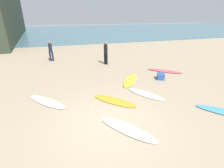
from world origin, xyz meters
name	(u,v)px	position (x,y,z in m)	size (l,w,h in m)	color
ground_plane	(108,121)	(0.00, 0.00, 0.00)	(120.00, 120.00, 0.00)	tan
ocean_water	(66,31)	(0.00, 36.72, 0.04)	(120.00, 40.00, 0.08)	slate
surfboard_0	(115,101)	(0.67, 1.35, 0.03)	(0.59, 2.12, 0.07)	orange
surfboard_1	(130,80)	(2.32, 3.49, 0.04)	(0.60, 2.33, 0.08)	yellow
surfboard_2	(165,71)	(5.21, 4.37, 0.04)	(0.49, 2.32, 0.09)	#D2515F
surfboard_3	(47,102)	(-2.24, 2.14, 0.04)	(0.55, 2.22, 0.09)	silver
surfboard_4	(127,129)	(0.48, -0.67, 0.04)	(0.55, 2.20, 0.08)	white
surfboard_6	(146,94)	(2.34, 1.54, 0.04)	(0.54, 1.93, 0.07)	#E8EBCB
beachgoer_near	(51,50)	(-2.27, 9.55, 0.91)	(0.34, 0.32, 1.64)	#191E33
beachgoer_mid	(106,52)	(1.83, 7.29, 0.98)	(0.38, 0.38, 1.75)	black
beach_cooler	(161,76)	(4.18, 3.22, 0.18)	(0.54, 0.40, 0.36)	#2D56B2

